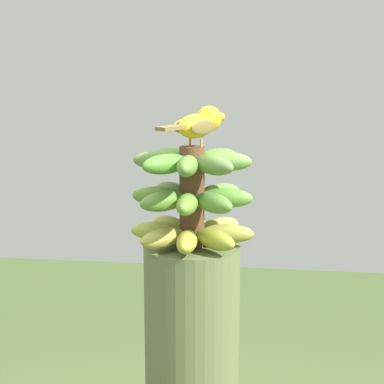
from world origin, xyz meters
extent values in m
cylinder|color=brown|center=(0.00, 0.00, 1.43)|extent=(0.06, 0.06, 0.22)
ellipsoid|color=olive|center=(0.00, 0.08, 1.35)|extent=(0.05, 0.12, 0.04)
ellipsoid|color=#9B9A41|center=(-0.06, 0.05, 1.35)|extent=(0.12, 0.11, 0.04)
ellipsoid|color=olive|center=(-0.08, 0.00, 1.35)|extent=(0.12, 0.05, 0.04)
ellipsoid|color=#949A3F|center=(-0.05, -0.06, 1.35)|extent=(0.11, 0.12, 0.04)
ellipsoid|color=#979F39|center=(0.00, -0.08, 1.35)|extent=(0.05, 0.12, 0.04)
ellipsoid|color=#9C973D|center=(0.06, -0.05, 1.35)|extent=(0.12, 0.11, 0.04)
ellipsoid|color=#999C31|center=(0.08, 0.00, 1.35)|extent=(0.12, 0.05, 0.04)
ellipsoid|color=olive|center=(0.05, 0.06, 1.35)|extent=(0.11, 0.12, 0.04)
ellipsoid|color=#5C872C|center=(0.08, 0.00, 1.43)|extent=(0.12, 0.04, 0.04)
ellipsoid|color=#558436|center=(0.05, 0.05, 1.43)|extent=(0.11, 0.11, 0.04)
ellipsoid|color=#588A32|center=(0.00, 0.08, 1.43)|extent=(0.04, 0.12, 0.04)
ellipsoid|color=#5D8A39|center=(-0.05, 0.05, 1.43)|extent=(0.11, 0.11, 0.04)
ellipsoid|color=olive|center=(-0.08, 0.00, 1.43)|extent=(0.12, 0.04, 0.04)
ellipsoid|color=#4E7B36|center=(-0.05, -0.05, 1.43)|extent=(0.11, 0.11, 0.04)
ellipsoid|color=#597E2B|center=(0.00, -0.08, 1.43)|extent=(0.04, 0.12, 0.04)
ellipsoid|color=#517E2B|center=(0.05, -0.05, 1.43)|extent=(0.11, 0.11, 0.04)
ellipsoid|color=#5C8E3A|center=(0.00, 0.07, 1.51)|extent=(0.05, 0.12, 0.04)
ellipsoid|color=#4B822A|center=(-0.05, 0.05, 1.51)|extent=(0.12, 0.11, 0.04)
ellipsoid|color=#527D3B|center=(-0.07, 0.00, 1.51)|extent=(0.12, 0.05, 0.04)
ellipsoid|color=#508330|center=(-0.05, -0.05, 1.51)|extent=(0.11, 0.12, 0.04)
ellipsoid|color=#5B7D38|center=(0.00, -0.07, 1.51)|extent=(0.05, 0.12, 0.04)
ellipsoid|color=#4D8A2E|center=(0.05, -0.05, 1.51)|extent=(0.12, 0.11, 0.04)
ellipsoid|color=#557A2F|center=(0.07, 0.00, 1.51)|extent=(0.12, 0.05, 0.04)
ellipsoid|color=#597C3B|center=(0.05, 0.05, 1.51)|extent=(0.11, 0.12, 0.04)
cone|color=#4C2D1E|center=(-0.04, 0.00, 1.44)|extent=(0.04, 0.04, 0.06)
cylinder|color=#C68933|center=(0.01, 0.02, 1.56)|extent=(0.01, 0.00, 0.02)
cylinder|color=#C68933|center=(-0.01, -0.01, 1.56)|extent=(0.01, 0.01, 0.02)
ellipsoid|color=gold|center=(0.00, 0.01, 1.59)|extent=(0.12, 0.10, 0.05)
ellipsoid|color=brown|center=(0.02, 0.03, 1.59)|extent=(0.07, 0.05, 0.03)
ellipsoid|color=brown|center=(-0.01, -0.02, 1.59)|extent=(0.07, 0.05, 0.03)
cube|color=brown|center=(0.07, -0.03, 1.59)|extent=(0.07, 0.06, 0.01)
sphere|color=gold|center=(-0.04, 0.03, 1.60)|extent=(0.06, 0.06, 0.06)
sphere|color=black|center=(-0.06, 0.02, 1.61)|extent=(0.01, 0.01, 0.01)
cone|color=orange|center=(-0.07, 0.05, 1.60)|extent=(0.03, 0.03, 0.02)
camera|label=1|loc=(1.43, 0.19, 1.73)|focal=62.71mm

